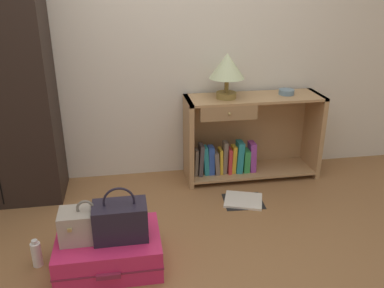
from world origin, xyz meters
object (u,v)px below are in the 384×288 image
(bowl, at_px, (286,92))
(bottle, at_px, (37,254))
(open_book_on_floor, at_px, (243,200))
(train_case, at_px, (87,224))
(bookshelf, at_px, (246,139))
(handbag, at_px, (120,220))
(table_lamp, at_px, (227,68))
(suitcase_large, at_px, (109,251))

(bowl, bearing_deg, bottle, -153.06)
(bottle, xyz_separation_m, open_book_on_floor, (1.51, 0.55, -0.08))
(bowl, bearing_deg, train_case, -146.88)
(bowl, distance_m, open_book_on_floor, 1.02)
(bookshelf, height_order, bowl, bowl)
(bottle, distance_m, open_book_on_floor, 1.61)
(bookshelf, distance_m, handbag, 1.56)
(table_lamp, height_order, open_book_on_floor, table_lamp)
(bowl, distance_m, handbag, 1.88)
(bookshelf, xyz_separation_m, train_case, (-1.31, -1.08, -0.04))
(bookshelf, xyz_separation_m, handbag, (-1.11, -1.10, -0.03))
(open_book_on_floor, bearing_deg, table_lamp, 97.59)
(bowl, xyz_separation_m, suitcase_large, (-1.54, -1.08, -0.67))
(suitcase_large, height_order, open_book_on_floor, suitcase_large)
(bookshelf, distance_m, bowl, 0.54)
(bowl, relative_size, bottle, 0.71)
(handbag, height_order, bottle, handbag)
(table_lamp, xyz_separation_m, suitcase_large, (-1.00, -1.06, -0.90))
(handbag, xyz_separation_m, open_book_on_floor, (0.97, 0.63, -0.32))
(bowl, bearing_deg, table_lamp, -177.27)
(handbag, relative_size, bottle, 1.81)
(bookshelf, distance_m, open_book_on_floor, 0.60)
(train_case, bearing_deg, bottle, 168.39)
(bottle, bearing_deg, table_lamp, 34.25)
(train_case, bearing_deg, bookshelf, 39.52)
(bookshelf, relative_size, bowl, 8.88)
(open_book_on_floor, bearing_deg, suitcase_large, -149.72)
(suitcase_large, relative_size, handbag, 1.88)
(bookshelf, distance_m, train_case, 1.70)
(bookshelf, relative_size, table_lamp, 3.18)
(train_case, height_order, handbag, handbag)
(bottle, bearing_deg, suitcase_large, -8.67)
(suitcase_large, height_order, bottle, suitcase_large)
(table_lamp, bearing_deg, bottle, -145.75)
(handbag, bearing_deg, table_lamp, 49.57)
(suitcase_large, xyz_separation_m, bottle, (-0.45, 0.07, -0.02))
(table_lamp, height_order, suitcase_large, table_lamp)
(bowl, relative_size, open_book_on_floor, 0.36)
(bookshelf, bearing_deg, train_case, -140.48)
(bookshelf, xyz_separation_m, bowl, (0.34, -0.00, 0.41))
(train_case, xyz_separation_m, handbag, (0.20, -0.02, 0.02))
(table_lamp, bearing_deg, bowl, 2.73)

